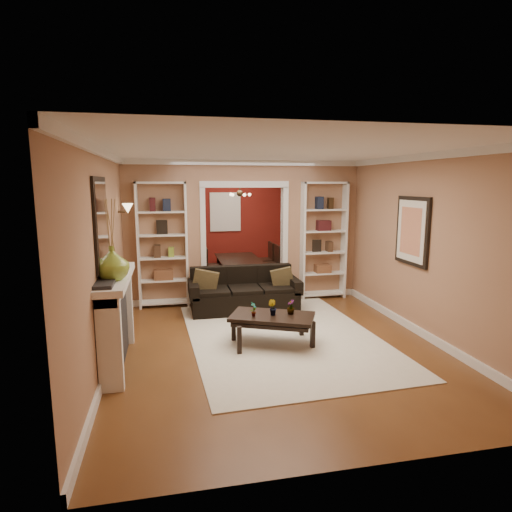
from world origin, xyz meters
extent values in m
plane|color=brown|center=(0.00, 0.00, 0.00)|extent=(8.00, 8.00, 0.00)
plane|color=white|center=(0.00, 0.00, 2.70)|extent=(8.00, 8.00, 0.00)
plane|color=#A67758|center=(0.00, 4.00, 1.35)|extent=(8.00, 0.00, 8.00)
plane|color=#A67758|center=(0.00, -4.00, 1.35)|extent=(8.00, 0.00, 8.00)
plane|color=#A67758|center=(-2.25, 0.00, 1.35)|extent=(0.00, 8.00, 8.00)
plane|color=#A67758|center=(2.25, 0.00, 1.35)|extent=(0.00, 8.00, 8.00)
cube|color=#A67758|center=(0.00, 1.20, 1.35)|extent=(4.50, 0.15, 2.70)
cube|color=maroon|center=(0.00, 3.97, 1.32)|extent=(4.44, 0.04, 2.64)
cube|color=#8CA5CC|center=(0.00, 3.93, 1.55)|extent=(0.78, 0.03, 0.98)
cube|color=silver|center=(0.19, -1.00, 0.01)|extent=(2.90, 3.93, 0.01)
cube|color=black|center=(-0.14, 0.45, 0.38)|extent=(1.97, 0.85, 0.77)
cube|color=brown|center=(-0.84, 0.43, 0.59)|extent=(0.44, 0.17, 0.43)
cube|color=brown|center=(0.56, 0.43, 0.57)|extent=(0.39, 0.16, 0.38)
cube|color=black|center=(-0.04, -1.25, 0.22)|extent=(1.31, 1.05, 0.44)
imported|color=#336626|center=(-0.31, -1.25, 0.54)|extent=(0.12, 0.13, 0.20)
imported|color=#336626|center=(-0.04, -1.25, 0.55)|extent=(0.15, 0.15, 0.22)
imported|color=#336626|center=(0.23, -1.25, 0.54)|extent=(0.12, 0.12, 0.20)
cube|color=white|center=(-1.55, 1.03, 1.15)|extent=(0.90, 0.30, 2.30)
cube|color=white|center=(1.55, 1.03, 1.15)|extent=(0.90, 0.30, 2.30)
cube|color=white|center=(-2.09, -1.50, 0.58)|extent=(0.32, 1.70, 1.16)
imported|color=olive|center=(-2.09, -1.79, 1.36)|extent=(0.50, 0.50, 0.40)
cube|color=silver|center=(-2.23, -1.50, 1.80)|extent=(0.03, 0.95, 1.10)
cube|color=#FFE0A5|center=(-2.15, 0.55, 1.83)|extent=(0.18, 0.18, 0.22)
cube|color=black|center=(2.21, -1.00, 1.55)|extent=(0.04, 0.85, 1.05)
imported|color=black|center=(0.14, 2.54, 0.29)|extent=(1.66, 0.93, 0.59)
cube|color=black|center=(-0.41, 2.24, 0.46)|extent=(0.52, 0.52, 0.93)
cube|color=black|center=(0.69, 2.24, 0.47)|extent=(0.50, 0.50, 0.93)
cube|color=black|center=(-0.41, 2.84, 0.38)|extent=(0.45, 0.45, 0.76)
cube|color=black|center=(0.69, 2.84, 0.46)|extent=(0.58, 0.58, 0.92)
cube|color=#3E2F1C|center=(0.00, 2.70, 2.02)|extent=(0.50, 0.50, 0.30)
camera|label=1|loc=(-1.45, -6.89, 2.28)|focal=30.00mm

